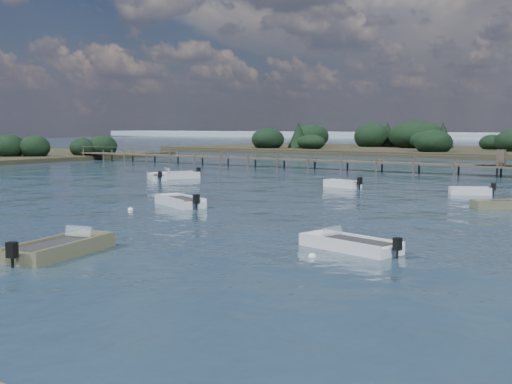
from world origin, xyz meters
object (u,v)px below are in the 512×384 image
Objects in this scene: dinghy_extra_a at (177,177)px; dinghy_mid_white_a at (350,246)px; tender_far_white at (342,185)px; dinghy_mid_grey at (180,203)px; dinghy_near_olive at (62,250)px; tender_far_grey_b at (470,193)px; jetty at (281,159)px; dinghy_extra_b at (506,206)px; tender_far_grey at (157,178)px.

dinghy_extra_a is 37.54m from dinghy_mid_white_a.
dinghy_extra_a is 17.32m from tender_far_white.
dinghy_near_olive reaches higher than dinghy_mid_grey.
tender_far_grey_b is at bearing 50.84° from dinghy_mid_grey.
dinghy_mid_grey is (13.94, -16.03, -0.01)m from dinghy_extra_a.
tender_far_grey_b is 24.32m from dinghy_mid_white_a.
dinghy_extra_a is 19.61m from jetty.
dinghy_near_olive reaches higher than dinghy_extra_b.
dinghy_extra_a is at bearing 131.03° from dinghy_mid_grey.
dinghy_mid_white_a is at bearing 38.26° from dinghy_near_olive.
tender_far_grey_b is 10.35m from tender_far_white.
dinghy_extra_a is 0.97× the size of dinghy_mid_white_a.
tender_far_white reaches higher than tender_far_grey_b.
dinghy_extra_a reaches higher than dinghy_mid_white_a.
dinghy_mid_grey is at bearing -129.16° from tender_far_grey_b.
dinghy_mid_white_a is 52.17m from jetty.
dinghy_extra_b is 15.81m from tender_far_white.
tender_far_white reaches higher than dinghy_mid_white_a.
dinghy_extra_a is 0.07× the size of jetty.
tender_far_white is at bearing 95.27° from dinghy_near_olive.
jetty is (-31.79, 25.55, 0.85)m from dinghy_extra_b.
tender_far_grey_b is (27.66, 0.81, -0.02)m from dinghy_extra_a.
dinghy_mid_grey is (14.54, -13.86, -0.00)m from tender_far_grey.
dinghy_extra_b is 0.06× the size of jetty.
dinghy_mid_white_a is at bearing -55.61° from jetty.
dinghy_mid_grey is at bearing -43.63° from tender_far_grey.
tender_far_grey is at bearing 126.15° from dinghy_near_olive.
dinghy_extra_a reaches higher than tender_far_white.
dinghy_near_olive is at bearing -56.60° from dinghy_extra_a.
dinghy_mid_grey is 38.32m from jetty.
tender_far_white is at bearing 116.41° from dinghy_mid_white_a.
jetty is at bearing 124.39° from dinghy_mid_white_a.
tender_far_grey_b is 33.57m from jetty.
dinghy_near_olive reaches higher than dinghy_mid_white_a.
tender_far_white is 0.68× the size of dinghy_near_olive.
dinghy_mid_white_a is (29.31, -23.45, -0.03)m from dinghy_extra_a.
dinghy_mid_white_a is 17.07m from dinghy_mid_grey.
dinghy_extra_a reaches higher than dinghy_extra_b.
dinghy_extra_b is 0.87× the size of dinghy_mid_grey.
tender_far_white is at bearing 155.03° from dinghy_extra_b.
dinghy_mid_grey is 0.07× the size of jetty.
tender_far_grey_b is at bearing 1.68° from dinghy_extra_a.
tender_far_grey is 2.25m from dinghy_extra_a.
dinghy_extra_a reaches higher than dinghy_mid_grey.
dinghy_mid_white_a is 0.07× the size of jetty.
dinghy_extra_b is 7.86m from tender_far_grey_b.
tender_far_white reaches higher than dinghy_extra_b.
tender_far_grey_b is 0.05× the size of jetty.
dinghy_mid_grey is at bearing -48.97° from dinghy_extra_a.
dinghy_extra_b is 17.65m from dinghy_mid_white_a.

